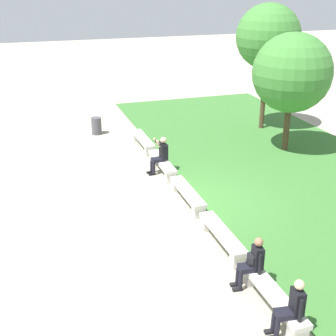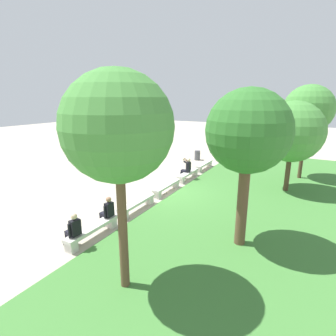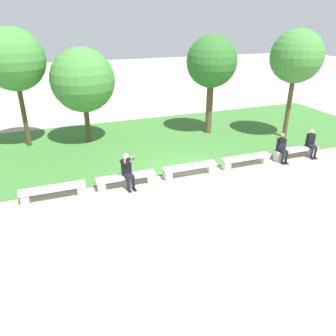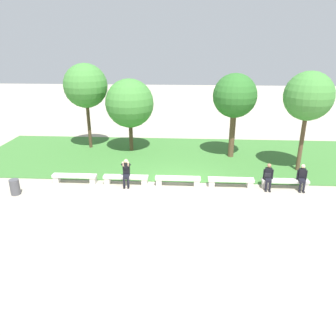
# 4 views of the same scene
# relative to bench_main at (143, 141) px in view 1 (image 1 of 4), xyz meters

# --- Properties ---
(ground_plane) EXTENTS (80.00, 80.00, 0.00)m
(ground_plane) POSITION_rel_bench_main_xyz_m (5.26, 0.00, -0.31)
(ground_plane) COLOR #A89E8C
(grass_strip) EXTENTS (24.78, 8.00, 0.03)m
(grass_strip) POSITION_rel_bench_main_xyz_m (5.26, 4.38, -0.29)
(grass_strip) COLOR #3D7533
(grass_strip) RESTS_ON ground
(bench_main) EXTENTS (2.25, 0.40, 0.45)m
(bench_main) POSITION_rel_bench_main_xyz_m (0.00, 0.00, 0.00)
(bench_main) COLOR beige
(bench_main) RESTS_ON ground
(bench_near) EXTENTS (2.25, 0.40, 0.45)m
(bench_near) POSITION_rel_bench_main_xyz_m (2.63, 0.00, 0.00)
(bench_near) COLOR beige
(bench_near) RESTS_ON ground
(bench_mid) EXTENTS (2.25, 0.40, 0.45)m
(bench_mid) POSITION_rel_bench_main_xyz_m (5.26, 0.00, 0.00)
(bench_mid) COLOR beige
(bench_mid) RESTS_ON ground
(bench_far) EXTENTS (2.25, 0.40, 0.45)m
(bench_far) POSITION_rel_bench_main_xyz_m (7.89, 0.00, 0.00)
(bench_far) COLOR beige
(bench_far) RESTS_ON ground
(bench_end) EXTENTS (2.25, 0.40, 0.45)m
(bench_end) POSITION_rel_bench_main_xyz_m (10.52, 0.00, 0.00)
(bench_end) COLOR beige
(bench_end) RESTS_ON ground
(person_photographer) EXTENTS (0.50, 0.75, 1.32)m
(person_photographer) POSITION_rel_bench_main_xyz_m (2.69, -0.08, 0.43)
(person_photographer) COLOR black
(person_photographer) RESTS_ON ground
(person_distant) EXTENTS (0.48, 0.70, 1.26)m
(person_distant) POSITION_rel_bench_main_xyz_m (9.66, -0.07, 0.36)
(person_distant) COLOR black
(person_distant) RESTS_ON ground
(person_companion) EXTENTS (0.48, 0.70, 1.26)m
(person_companion) POSITION_rel_bench_main_xyz_m (11.27, -0.07, 0.36)
(person_companion) COLOR black
(person_companion) RESTS_ON ground
(backpack) EXTENTS (0.28, 0.24, 0.43)m
(backpack) POSITION_rel_bench_main_xyz_m (9.62, -0.03, 0.32)
(backpack) COLOR black
(backpack) RESTS_ON bench_end
(tree_behind_wall) EXTENTS (2.78, 2.78, 5.51)m
(tree_behind_wall) POSITION_rel_bench_main_xyz_m (-0.86, 5.87, 3.80)
(tree_behind_wall) COLOR #4C3826
(tree_behind_wall) RESTS_ON ground
(tree_far_back) EXTENTS (3.04, 3.04, 4.64)m
(tree_far_back) POSITION_rel_bench_main_xyz_m (2.01, 5.38, 2.81)
(tree_far_back) COLOR #4C3826
(tree_far_back) RESTS_ON ground
(trash_bin) EXTENTS (0.44, 0.44, 0.75)m
(trash_bin) POSITION_rel_bench_main_xyz_m (-2.36, -1.50, 0.07)
(trash_bin) COLOR #4C4C51
(trash_bin) RESTS_ON ground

